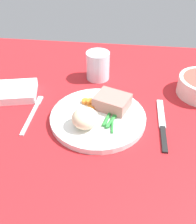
{
  "coord_description": "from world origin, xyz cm",
  "views": [
    {
      "loc": [
        8.94,
        -55.01,
        46.34
      ],
      "look_at": [
        2.62,
        -3.37,
        4.6
      ],
      "focal_mm": 41.37,
      "sensor_mm": 36.0,
      "label": 1
    }
  ],
  "objects_px": {
    "water_glass": "(99,68)",
    "fork": "(32,114)",
    "meat_portion": "(112,102)",
    "napkin": "(12,92)",
    "dinner_plate": "(98,117)",
    "knife": "(162,125)"
  },
  "relations": [
    {
      "from": "water_glass",
      "to": "fork",
      "type": "bearing_deg",
      "value": -126.08
    },
    {
      "from": "water_glass",
      "to": "meat_portion",
      "type": "bearing_deg",
      "value": -71.6
    },
    {
      "from": "fork",
      "to": "napkin",
      "type": "xyz_separation_m",
      "value": [
        -0.09,
        0.08,
        0.01
      ]
    },
    {
      "from": "fork",
      "to": "water_glass",
      "type": "bearing_deg",
      "value": 54.21
    },
    {
      "from": "dinner_plate",
      "to": "knife",
      "type": "distance_m",
      "value": 0.17
    },
    {
      "from": "dinner_plate",
      "to": "fork",
      "type": "height_order",
      "value": "dinner_plate"
    },
    {
      "from": "dinner_plate",
      "to": "meat_portion",
      "type": "xyz_separation_m",
      "value": [
        0.03,
        0.04,
        0.03
      ]
    },
    {
      "from": "meat_portion",
      "to": "knife",
      "type": "height_order",
      "value": "meat_portion"
    },
    {
      "from": "dinner_plate",
      "to": "water_glass",
      "type": "bearing_deg",
      "value": 96.35
    },
    {
      "from": "dinner_plate",
      "to": "napkin",
      "type": "distance_m",
      "value": 0.28
    },
    {
      "from": "knife",
      "to": "napkin",
      "type": "height_order",
      "value": "napkin"
    },
    {
      "from": "knife",
      "to": "napkin",
      "type": "distance_m",
      "value": 0.44
    },
    {
      "from": "meat_portion",
      "to": "knife",
      "type": "relative_size",
      "value": 0.43
    },
    {
      "from": "meat_portion",
      "to": "fork",
      "type": "bearing_deg",
      "value": -168.88
    },
    {
      "from": "napkin",
      "to": "fork",
      "type": "bearing_deg",
      "value": -44.34
    },
    {
      "from": "knife",
      "to": "napkin",
      "type": "relative_size",
      "value": 1.47
    },
    {
      "from": "knife",
      "to": "dinner_plate",
      "type": "bearing_deg",
      "value": 176.6
    },
    {
      "from": "water_glass",
      "to": "knife",
      "type": "bearing_deg",
      "value": -48.35
    },
    {
      "from": "dinner_plate",
      "to": "meat_portion",
      "type": "height_order",
      "value": "meat_portion"
    },
    {
      "from": "meat_portion",
      "to": "fork",
      "type": "distance_m",
      "value": 0.22
    },
    {
      "from": "meat_portion",
      "to": "dinner_plate",
      "type": "bearing_deg",
      "value": -130.6
    },
    {
      "from": "fork",
      "to": "knife",
      "type": "height_order",
      "value": "knife"
    }
  ]
}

